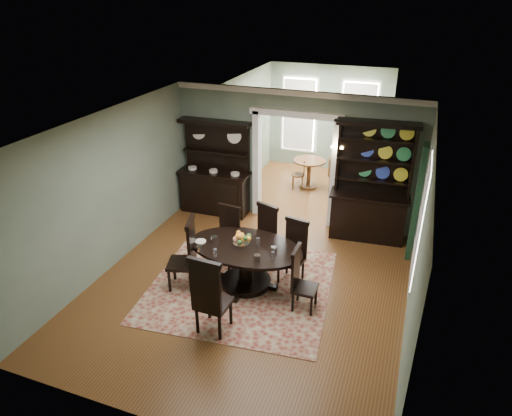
{
  "coord_description": "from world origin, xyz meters",
  "views": [
    {
      "loc": [
        2.49,
        -6.29,
        4.97
      ],
      "look_at": [
        -0.04,
        0.6,
        1.36
      ],
      "focal_mm": 32.0,
      "sensor_mm": 36.0,
      "label": 1
    }
  ],
  "objects": [
    {
      "name": "welsh_dresser",
      "position": [
        1.74,
        2.72,
        0.93
      ],
      "size": [
        1.68,
        0.74,
        2.56
      ],
      "rotation": [
        0.0,
        0.0,
        0.08
      ],
      "color": "black",
      "rests_on": "floor"
    },
    {
      "name": "parlor_table",
      "position": [
        -0.11,
        4.89,
        0.51
      ],
      "size": [
        0.85,
        0.85,
        0.78
      ],
      "color": "brown",
      "rests_on": "parlor_floor"
    },
    {
      "name": "rug",
      "position": [
        -0.15,
        0.06,
        0.01
      ],
      "size": [
        3.48,
        3.38,
        0.01
      ],
      "primitive_type": "cube",
      "rotation": [
        0.0,
        0.0,
        0.1
      ],
      "color": "maroon",
      "rests_on": "floor"
    },
    {
      "name": "chair_end_left",
      "position": [
        -1.02,
        -0.28,
        0.72
      ],
      "size": [
        0.61,
        0.62,
        1.38
      ],
      "rotation": [
        0.0,
        0.0,
        1.86
      ],
      "color": "black",
      "rests_on": "rug"
    },
    {
      "name": "chair_far_left",
      "position": [
        -0.65,
        0.68,
        0.65
      ],
      "size": [
        0.51,
        0.48,
        1.24
      ],
      "rotation": [
        0.0,
        0.0,
        3.03
      ],
      "color": "black",
      "rests_on": "rug"
    },
    {
      "name": "right_window",
      "position": [
        2.69,
        0.93,
        1.6
      ],
      "size": [
        0.15,
        1.47,
        2.12
      ],
      "color": "white",
      "rests_on": "wall_right"
    },
    {
      "name": "dining_table",
      "position": [
        -0.07,
        0.15,
        0.57
      ],
      "size": [
        2.1,
        1.97,
        0.81
      ],
      "rotation": [
        0.0,
        0.0,
        -0.03
      ],
      "color": "black",
      "rests_on": "rug"
    },
    {
      "name": "parlor",
      "position": [
        0.0,
        5.53,
        1.52
      ],
      "size": [
        3.51,
        3.5,
        3.01
      ],
      "color": "brown",
      "rests_on": "ground"
    },
    {
      "name": "chair_end_right",
      "position": [
        1.01,
        -0.16,
        0.6
      ],
      "size": [
        0.41,
        0.44,
        1.15
      ],
      "rotation": [
        0.0,
        0.0,
        -1.58
      ],
      "color": "black",
      "rests_on": "rug"
    },
    {
      "name": "wall_sconce",
      "position": [
        0.95,
        2.85,
        1.89
      ],
      "size": [
        0.27,
        0.21,
        0.21
      ],
      "color": "#AC742E",
      "rests_on": "back_wall_right"
    },
    {
      "name": "parlor_chair_left",
      "position": [
        -0.3,
        4.73,
        0.45
      ],
      "size": [
        0.38,
        0.37,
        0.84
      ],
      "rotation": [
        0.0,
        0.0,
        1.8
      ],
      "color": "brown",
      "rests_on": "parlor_floor"
    },
    {
      "name": "parlor_chair_right",
      "position": [
        0.57,
        4.87,
        0.52
      ],
      "size": [
        0.41,
        0.41,
        0.96
      ],
      "rotation": [
        0.0,
        0.0,
        -1.58
      ],
      "color": "brown",
      "rests_on": "parlor_floor"
    },
    {
      "name": "sideboard",
      "position": [
        -1.86,
        2.74,
        0.77
      ],
      "size": [
        1.7,
        0.64,
        2.22
      ],
      "rotation": [
        0.0,
        0.0,
        0.03
      ],
      "color": "black",
      "rests_on": "floor"
    },
    {
      "name": "chair_far_right",
      "position": [
        0.68,
        0.64,
        0.64
      ],
      "size": [
        0.52,
        0.5,
        1.21
      ],
      "rotation": [
        0.0,
        0.0,
        2.95
      ],
      "color": "black",
      "rests_on": "rug"
    },
    {
      "name": "chair_near",
      "position": [
        -0.11,
        -1.28,
        0.75
      ],
      "size": [
        0.55,
        0.52,
        1.42
      ],
      "rotation": [
        0.0,
        0.0,
        -0.05
      ],
      "color": "black",
      "rests_on": "rug"
    },
    {
      "name": "doorway_trim",
      "position": [
        0.0,
        3.0,
        1.62
      ],
      "size": [
        2.08,
        0.25,
        2.57
      ],
      "color": "white",
      "rests_on": "floor"
    },
    {
      "name": "chair_far_mid",
      "position": [
        0.01,
        0.93,
        0.66
      ],
      "size": [
        0.58,
        0.56,
        1.25
      ],
      "rotation": [
        0.0,
        0.0,
        2.81
      ],
      "color": "black",
      "rests_on": "rug"
    },
    {
      "name": "room",
      "position": [
        0.0,
        0.04,
        1.58
      ],
      "size": [
        5.51,
        6.01,
        3.01
      ],
      "color": "brown",
      "rests_on": "ground"
    },
    {
      "name": "centerpiece",
      "position": [
        -0.16,
        0.16,
        0.89
      ],
      "size": [
        1.55,
        1.0,
        0.25
      ],
      "color": "silver",
      "rests_on": "dining_table"
    }
  ]
}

